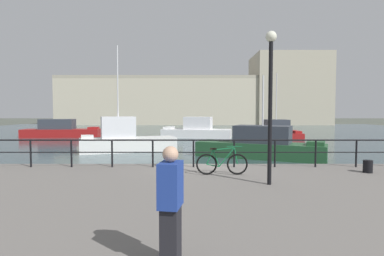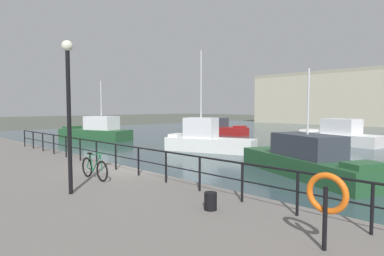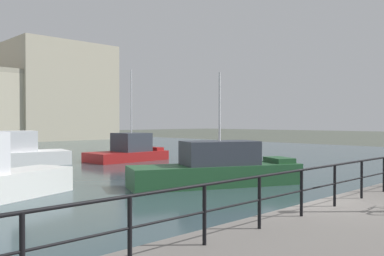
# 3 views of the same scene
# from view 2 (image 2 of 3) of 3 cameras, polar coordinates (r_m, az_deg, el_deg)

# --- Properties ---
(ground_plane) EXTENTS (240.00, 240.00, 0.00)m
(ground_plane) POSITION_cam_2_polar(r_m,az_deg,el_deg) (13.83, -10.27, -10.55)
(ground_plane) COLOR #4C5147
(water_basin) EXTENTS (80.00, 60.00, 0.01)m
(water_basin) POSITION_cam_2_polar(r_m,az_deg,el_deg) (39.59, 28.36, -1.66)
(water_basin) COLOR #33474C
(water_basin) RESTS_ON ground_plane
(moored_blue_motorboat) EXTENTS (8.76, 2.73, 2.08)m
(moored_blue_motorboat) POSITION_cam_2_polar(r_m,az_deg,el_deg) (40.89, 4.22, 0.05)
(moored_blue_motorboat) COLOR maroon
(moored_blue_motorboat) RESTS_ON water_basin
(moored_red_daysailer) EXTENTS (8.40, 4.92, 6.14)m
(moored_red_daysailer) POSITION_cam_2_polar(r_m,az_deg,el_deg) (34.62, -16.89, -0.58)
(moored_red_daysailer) COLOR #23512D
(moored_red_daysailer) RESTS_ON water_basin
(moored_harbor_tender) EXTENTS (7.22, 4.13, 7.77)m
(moored_harbor_tender) POSITION_cam_2_polar(r_m,az_deg,el_deg) (24.47, 2.68, -2.08)
(moored_harbor_tender) COLOR white
(moored_harbor_tender) RESTS_ON water_basin
(moored_cabin_cruiser) EXTENTS (8.10, 4.22, 2.36)m
(moored_cabin_cruiser) POSITION_cam_2_polar(r_m,az_deg,el_deg) (32.36, 25.04, -1.17)
(moored_cabin_cruiser) COLOR white
(moored_cabin_cruiser) RESTS_ON water_basin
(moored_small_launch) EXTENTS (8.27, 5.35, 5.28)m
(moored_small_launch) POSITION_cam_2_polar(r_m,az_deg,el_deg) (16.66, 19.83, -5.44)
(moored_small_launch) COLOR #23512D
(moored_small_launch) RESTS_ON water_basin
(quay_railing) EXTENTS (23.73, 0.07, 1.08)m
(quay_railing) POSITION_cam_2_polar(r_m,az_deg,el_deg) (12.67, -11.75, -4.60)
(quay_railing) COLOR black
(quay_railing) RESTS_ON quay_promenade
(parked_bicycle) EXTENTS (1.77, 0.09, 0.98)m
(parked_bicycle) POSITION_cam_2_polar(r_m,az_deg,el_deg) (11.84, -17.22, -6.97)
(parked_bicycle) COLOR black
(parked_bicycle) RESTS_ON quay_promenade
(mooring_bollard) EXTENTS (0.32, 0.32, 0.44)m
(mooring_bollard) POSITION_cam_2_polar(r_m,az_deg,el_deg) (8.08, 3.37, -13.04)
(mooring_bollard) COLOR black
(mooring_bollard) RESTS_ON quay_promenade
(life_ring_stand) EXTENTS (0.75, 0.16, 1.40)m
(life_ring_stand) POSITION_cam_2_polar(r_m,az_deg,el_deg) (6.23, 23.17, -11.22)
(life_ring_stand) COLOR black
(life_ring_stand) RESTS_ON quay_promenade
(quay_lamp_post) EXTENTS (0.32, 0.32, 4.48)m
(quay_lamp_post) POSITION_cam_2_polar(r_m,az_deg,el_deg) (9.88, -21.41, 5.36)
(quay_lamp_post) COLOR black
(quay_lamp_post) RESTS_ON quay_promenade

